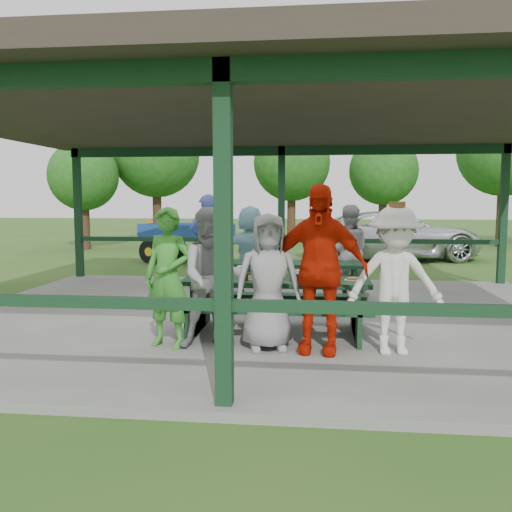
# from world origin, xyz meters

# --- Properties ---
(ground) EXTENTS (90.00, 90.00, 0.00)m
(ground) POSITION_xyz_m (0.00, 0.00, 0.00)
(ground) COLOR #2A551A
(ground) RESTS_ON ground
(concrete_slab) EXTENTS (10.00, 8.00, 0.10)m
(concrete_slab) POSITION_xyz_m (0.00, 0.00, 0.05)
(concrete_slab) COLOR slate
(concrete_slab) RESTS_ON ground
(pavilion_structure) EXTENTS (10.60, 8.60, 3.24)m
(pavilion_structure) POSITION_xyz_m (0.00, 0.00, 3.17)
(pavilion_structure) COLOR black
(pavilion_structure) RESTS_ON concrete_slab
(picnic_table_near) EXTENTS (2.52, 1.39, 0.75)m
(picnic_table_near) POSITION_xyz_m (0.26, -1.20, 0.57)
(picnic_table_near) COLOR black
(picnic_table_near) RESTS_ON concrete_slab
(picnic_table_far) EXTENTS (2.76, 1.39, 0.75)m
(picnic_table_far) POSITION_xyz_m (0.23, 0.80, 0.58)
(picnic_table_far) COLOR black
(picnic_table_far) RESTS_ON concrete_slab
(table_setting) EXTENTS (2.32, 0.45, 0.10)m
(table_setting) POSITION_xyz_m (0.25, -1.18, 0.88)
(table_setting) COLOR white
(table_setting) RESTS_ON picnic_table_near
(contestant_green) EXTENTS (0.72, 0.57, 1.73)m
(contestant_green) POSITION_xyz_m (-1.02, -1.98, 0.97)
(contestant_green) COLOR #348828
(contestant_green) RESTS_ON concrete_slab
(contestant_grey_left) EXTENTS (1.01, 0.89, 1.73)m
(contestant_grey_left) POSITION_xyz_m (-0.46, -1.96, 0.97)
(contestant_grey_left) COLOR gray
(contestant_grey_left) RESTS_ON concrete_slab
(contestant_grey_mid) EXTENTS (0.91, 0.70, 1.67)m
(contestant_grey_mid) POSITION_xyz_m (0.22, -1.98, 0.93)
(contestant_grey_mid) COLOR gray
(contestant_grey_mid) RESTS_ON concrete_slab
(contestant_red) EXTENTS (1.23, 0.65, 2.01)m
(contestant_red) POSITION_xyz_m (0.82, -2.03, 1.10)
(contestant_red) COLOR #BD1905
(contestant_red) RESTS_ON concrete_slab
(contestant_white_fedora) EXTENTS (1.16, 0.70, 1.80)m
(contestant_white_fedora) POSITION_xyz_m (1.73, -1.99, 0.98)
(contestant_white_fedora) COLOR silver
(contestant_white_fedora) RESTS_ON concrete_slab
(spectator_lblue) EXTENTS (1.66, 0.89, 1.71)m
(spectator_lblue) POSITION_xyz_m (-0.45, 1.68, 0.96)
(spectator_lblue) COLOR #88BFD2
(spectator_lblue) RESTS_ON concrete_slab
(spectator_blue) EXTENTS (0.82, 0.69, 1.93)m
(spectator_blue) POSITION_xyz_m (-1.37, 2.11, 1.06)
(spectator_blue) COLOR #3B4A9B
(spectator_blue) RESTS_ON concrete_slab
(spectator_grey) EXTENTS (0.88, 0.70, 1.72)m
(spectator_grey) POSITION_xyz_m (1.38, 1.75, 0.96)
(spectator_grey) COLOR #969799
(spectator_grey) RESTS_ON concrete_slab
(pickup_truck) EXTENTS (6.05, 3.92, 1.55)m
(pickup_truck) POSITION_xyz_m (3.23, 9.13, 0.77)
(pickup_truck) COLOR silver
(pickup_truck) RESTS_ON ground
(farm_trailer) EXTENTS (3.65, 2.23, 1.27)m
(farm_trailer) POSITION_xyz_m (-3.16, 7.74, 0.63)
(farm_trailer) COLOR navy
(farm_trailer) RESTS_ON ground
(tree_far_left) EXTENTS (3.55, 3.55, 5.54)m
(tree_far_left) POSITION_xyz_m (-5.79, 13.41, 3.75)
(tree_far_left) COLOR #372416
(tree_far_left) RESTS_ON ground
(tree_left) EXTENTS (3.27, 3.27, 5.12)m
(tree_left) POSITION_xyz_m (-0.31, 15.00, 3.46)
(tree_left) COLOR #372416
(tree_left) RESTS_ON ground
(tree_mid) EXTENTS (2.97, 2.97, 4.64)m
(tree_mid) POSITION_xyz_m (3.64, 15.77, 3.13)
(tree_mid) COLOR #372416
(tree_mid) RESTS_ON ground
(tree_right) EXTENTS (3.65, 3.65, 5.70)m
(tree_right) POSITION_xyz_m (8.21, 14.53, 3.86)
(tree_right) COLOR #372416
(tree_right) RESTS_ON ground
(tree_edge_left) EXTENTS (2.66, 2.66, 4.15)m
(tree_edge_left) POSITION_xyz_m (-8.09, 11.54, 2.80)
(tree_edge_left) COLOR #372416
(tree_edge_left) RESTS_ON ground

